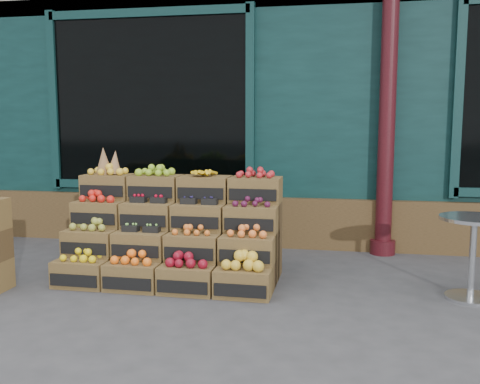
# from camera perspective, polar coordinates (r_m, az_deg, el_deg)

# --- Properties ---
(ground) EXTENTS (60.00, 60.00, 0.00)m
(ground) POSITION_cam_1_polar(r_m,az_deg,el_deg) (4.41, 0.89, -12.26)
(ground) COLOR #3A3A3D
(ground) RESTS_ON ground
(shop_facade) EXTENTS (12.00, 6.24, 4.80)m
(shop_facade) POSITION_cam_1_polar(r_m,az_deg,el_deg) (9.28, 6.43, 13.03)
(shop_facade) COLOR #0C2928
(shop_facade) RESTS_ON ground
(crate_display) EXTENTS (1.99, 0.98, 1.24)m
(crate_display) POSITION_cam_1_polar(r_m,az_deg,el_deg) (5.17, -7.08, -4.94)
(crate_display) COLOR brown
(crate_display) RESTS_ON ground
(bistro_table) EXTENTS (0.56, 0.56, 0.71)m
(bistro_table) POSITION_cam_1_polar(r_m,az_deg,el_deg) (4.90, 23.59, -5.50)
(bistro_table) COLOR silver
(bistro_table) RESTS_ON ground
(shopkeeper) EXTENTS (0.75, 0.54, 1.93)m
(shopkeeper) POSITION_cam_1_polar(r_m,az_deg,el_deg) (7.34, -11.61, 3.22)
(shopkeeper) COLOR #13441A
(shopkeeper) RESTS_ON ground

